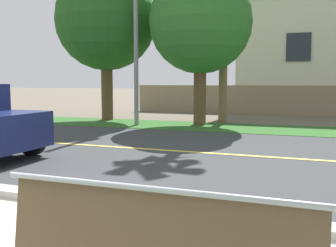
% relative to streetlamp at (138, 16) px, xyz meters
% --- Properties ---
extents(ground_plane, '(140.00, 140.00, 0.00)m').
position_rel_streetlamp_xyz_m(ground_plane, '(3.75, -3.28, -3.93)').
color(ground_plane, '#665B4C').
extents(curb_edge, '(44.00, 0.30, 0.11)m').
position_rel_streetlamp_xyz_m(curb_edge, '(3.75, -8.93, -3.88)').
color(curb_edge, '#ADA89E').
rests_on(curb_edge, ground_plane).
extents(street_asphalt, '(52.00, 8.00, 0.01)m').
position_rel_streetlamp_xyz_m(street_asphalt, '(3.75, -4.78, -3.93)').
color(street_asphalt, '#383A3D').
rests_on(street_asphalt, ground_plane).
extents(road_centre_line, '(48.00, 0.14, 0.01)m').
position_rel_streetlamp_xyz_m(road_centre_line, '(3.75, -4.78, -3.92)').
color(road_centre_line, '#E0CC4C').
rests_on(road_centre_line, ground_plane).
extents(far_verge_grass, '(48.00, 2.80, 0.02)m').
position_rel_streetlamp_xyz_m(far_verge_grass, '(3.75, 0.19, -3.93)').
color(far_verge_grass, '#2D6026').
rests_on(far_verge_grass, ground_plane).
extents(streetlamp, '(0.24, 2.10, 6.86)m').
position_rel_streetlamp_xyz_m(streetlamp, '(0.00, 0.00, 0.00)').
color(streetlamp, gray).
rests_on(streetlamp, ground_plane).
extents(shade_tree_far_left, '(4.07, 4.07, 6.71)m').
position_rel_streetlamp_xyz_m(shade_tree_far_left, '(-1.83, 1.07, 0.43)').
color(shade_tree_far_left, brown).
rests_on(shade_tree_far_left, ground_plane).
extents(shade_tree_left, '(3.73, 3.73, 6.16)m').
position_rel_streetlamp_xyz_m(shade_tree_left, '(2.22, 0.72, 0.06)').
color(shade_tree_left, brown).
rests_on(shade_tree_left, ground_plane).
extents(garden_wall, '(13.00, 0.36, 1.40)m').
position_rel_streetlamp_xyz_m(garden_wall, '(3.72, 6.29, -3.23)').
color(garden_wall, gray).
rests_on(garden_wall, ground_plane).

